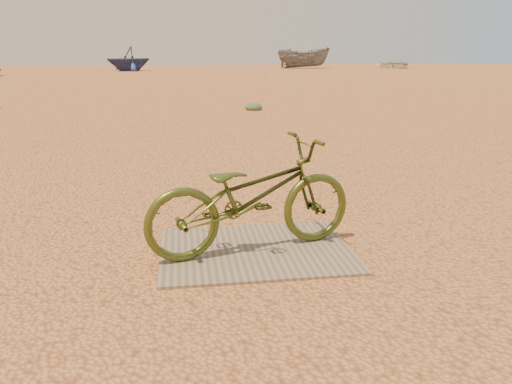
{
  "coord_description": "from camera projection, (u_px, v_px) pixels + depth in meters",
  "views": [
    {
      "loc": [
        -0.27,
        -3.73,
        1.57
      ],
      "look_at": [
        0.29,
        0.02,
        0.5
      ],
      "focal_mm": 35.0,
      "sensor_mm": 36.0,
      "label": 1
    }
  ],
  "objects": [
    {
      "name": "ground",
      "position": [
        221.0,
        254.0,
        4.02
      ],
      "size": [
        120.0,
        120.0,
        0.0
      ],
      "primitive_type": "plane",
      "color": "#D88F4B",
      "rests_on": "ground"
    },
    {
      "name": "plywood_board",
      "position": [
        256.0,
        250.0,
        4.08
      ],
      "size": [
        1.55,
        1.18,
        0.02
      ],
      "primitive_type": "cube",
      "color": "#87705C",
      "rests_on": "ground"
    },
    {
      "name": "bicycle",
      "position": [
        252.0,
        196.0,
        3.93
      ],
      "size": [
        1.82,
        1.0,
        0.91
      ],
      "primitive_type": "imported",
      "rotation": [
        0.0,
        0.0,
        1.81
      ],
      "color": "#424E1B",
      "rests_on": "plywood_board"
    },
    {
      "name": "boat_far_left",
      "position": [
        129.0,
        59.0,
        41.37
      ],
      "size": [
        4.96,
        4.8,
        2.0
      ],
      "primitive_type": "imported",
      "rotation": [
        0.0,
        0.0,
        -1.01
      ],
      "color": "navy",
      "rests_on": "ground"
    },
    {
      "name": "boat_mid_right",
      "position": [
        304.0,
        58.0,
        47.97
      ],
      "size": [
        5.2,
        2.44,
        1.94
      ],
      "primitive_type": "imported",
      "rotation": [
        0.0,
        0.0,
        1.46
      ],
      "color": "slate",
      "rests_on": "ground"
    },
    {
      "name": "boat_far_right",
      "position": [
        396.0,
        64.0,
        48.85
      ],
      "size": [
        3.57,
        4.59,
        0.87
      ],
      "primitive_type": "imported",
      "rotation": [
        0.0,
        0.0,
        0.14
      ],
      "color": "beige",
      "rests_on": "ground"
    },
    {
      "name": "kale_b",
      "position": [
        254.0,
        110.0,
        13.92
      ],
      "size": [
        0.48,
        0.48,
        0.26
      ],
      "primitive_type": "ellipsoid",
      "color": "#4F6444",
      "rests_on": "ground"
    }
  ]
}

